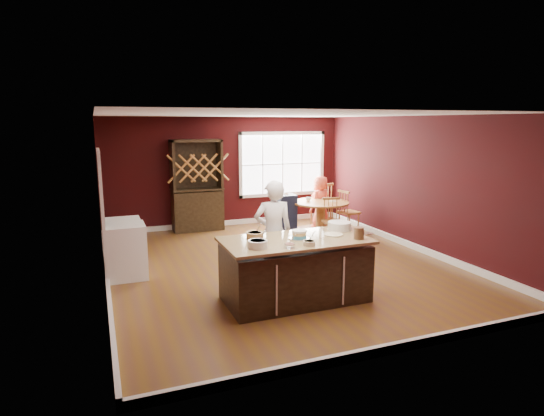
{
  "coord_description": "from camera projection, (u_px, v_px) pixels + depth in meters",
  "views": [
    {
      "loc": [
        -3.02,
        -7.4,
        2.58
      ],
      "look_at": [
        -0.11,
        0.09,
        1.05
      ],
      "focal_mm": 30.0,
      "sensor_mm": 36.0,
      "label": 1
    }
  ],
  "objects": [
    {
      "name": "bowl_yellow",
      "position": [
        255.0,
        235.0,
        6.56
      ],
      "size": [
        0.25,
        0.25,
        0.09
      ],
      "primitive_type": "cylinder",
      "color": "#9B804A",
      "rests_on": "kitchen_island"
    },
    {
      "name": "seated_woman",
      "position": [
        320.0,
        202.0,
        11.15
      ],
      "size": [
        0.74,
        0.64,
        1.28
      ],
      "primitive_type": "imported",
      "rotation": [
        0.0,
        0.0,
        3.6
      ],
      "color": "#E25138",
      "rests_on": "ground"
    },
    {
      "name": "chair_south",
      "position": [
        333.0,
        220.0,
        9.88
      ],
      "size": [
        0.47,
        0.45,
        0.96
      ],
      "primitive_type": null,
      "rotation": [
        0.0,
        0.0,
        -0.19
      ],
      "color": "brown",
      "rests_on": "ground"
    },
    {
      "name": "window",
      "position": [
        282.0,
        164.0,
        11.77
      ],
      "size": [
        2.36,
        0.1,
        1.66
      ],
      "primitive_type": null,
      "color": "white",
      "rests_on": "room_shell"
    },
    {
      "name": "high_chair",
      "position": [
        287.0,
        213.0,
        10.55
      ],
      "size": [
        0.44,
        0.44,
        0.97
      ],
      "primitive_type": null,
      "rotation": [
        0.0,
        0.0,
        -0.12
      ],
      "color": "#191F40",
      "rests_on": "ground"
    },
    {
      "name": "hutch",
      "position": [
        197.0,
        186.0,
        10.79
      ],
      "size": [
        1.18,
        0.49,
        2.17
      ],
      "primitive_type": "cube",
      "color": "#3F2111",
      "rests_on": "ground"
    },
    {
      "name": "stoneware_crock",
      "position": [
        359.0,
        233.0,
        6.52
      ],
      "size": [
        0.14,
        0.14,
        0.17
      ],
      "primitive_type": "cylinder",
      "color": "brown",
      "rests_on": "kitchen_island"
    },
    {
      "name": "bowl_blue",
      "position": [
        258.0,
        244.0,
        6.07
      ],
      "size": [
        0.27,
        0.27,
        0.1
      ],
      "primitive_type": "cylinder",
      "color": "white",
      "rests_on": "kitchen_island"
    },
    {
      "name": "washer",
      "position": [
        126.0,
        251.0,
        7.57
      ],
      "size": [
        0.63,
        0.61,
        0.91
      ],
      "primitive_type": "cube",
      "color": "white",
      "rests_on": "ground"
    },
    {
      "name": "bowl_pink",
      "position": [
        290.0,
        246.0,
        6.08
      ],
      "size": [
        0.15,
        0.15,
        0.06
      ],
      "primitive_type": "cylinder",
      "color": "white",
      "rests_on": "kitchen_island"
    },
    {
      "name": "room_shell",
      "position": [
        279.0,
        192.0,
        8.08
      ],
      "size": [
        7.0,
        7.0,
        7.0
      ],
      "color": "brown",
      "rests_on": "ground"
    },
    {
      "name": "kitchen_island",
      "position": [
        295.0,
        271.0,
        6.62
      ],
      "size": [
        2.11,
        1.11,
        0.92
      ],
      "color": "black",
      "rests_on": "ground"
    },
    {
      "name": "toddler",
      "position": [
        285.0,
        199.0,
        10.6
      ],
      "size": [
        0.18,
        0.14,
        0.26
      ],
      "primitive_type": null,
      "color": "#8CA5BF",
      "rests_on": "high_chair"
    },
    {
      "name": "table_cup",
      "position": [
        308.0,
        199.0,
        10.59
      ],
      "size": [
        0.13,
        0.13,
        0.1
      ],
      "primitive_type": "imported",
      "rotation": [
        0.0,
        0.0,
        -0.12
      ],
      "color": "white",
      "rests_on": "dining_table"
    },
    {
      "name": "bowl_olive",
      "position": [
        309.0,
        243.0,
        6.19
      ],
      "size": [
        0.17,
        0.17,
        0.06
      ],
      "primitive_type": "cylinder",
      "color": "beige",
      "rests_on": "kitchen_island"
    },
    {
      "name": "chair_north",
      "position": [
        321.0,
        203.0,
        11.48
      ],
      "size": [
        0.56,
        0.54,
        1.09
      ],
      "primitive_type": null,
      "rotation": [
        0.0,
        0.0,
        3.41
      ],
      "color": "brown",
      "rests_on": "ground"
    },
    {
      "name": "chair_east",
      "position": [
        349.0,
        210.0,
        10.83
      ],
      "size": [
        0.46,
        0.48,
        1.0
      ],
      "primitive_type": null,
      "rotation": [
        0.0,
        0.0,
        1.72
      ],
      "color": "brown",
      "rests_on": "ground"
    },
    {
      "name": "layer_cake",
      "position": [
        299.0,
        234.0,
        6.55
      ],
      "size": [
        0.3,
        0.3,
        0.12
      ],
      "primitive_type": null,
      "color": "white",
      "rests_on": "kitchen_island"
    },
    {
      "name": "baker",
      "position": [
        273.0,
        233.0,
        7.22
      ],
      "size": [
        0.68,
        0.51,
        1.69
      ],
      "primitive_type": "imported",
      "rotation": [
        0.0,
        0.0,
        2.95
      ],
      "color": "silver",
      "rests_on": "ground"
    },
    {
      "name": "dinner_plate",
      "position": [
        333.0,
        235.0,
        6.75
      ],
      "size": [
        0.29,
        0.29,
        0.02
      ],
      "primitive_type": "cylinder",
      "color": "beige",
      "rests_on": "kitchen_island"
    },
    {
      "name": "rug",
      "position": [
        320.0,
        233.0,
        10.7
      ],
      "size": [
        2.32,
        1.99,
        0.01
      ],
      "primitive_type": "cube",
      "rotation": [
        0.0,
        0.0,
        0.24
      ],
      "color": "brown",
      "rests_on": "ground"
    },
    {
      "name": "drinking_glass",
      "position": [
        322.0,
        233.0,
        6.57
      ],
      "size": [
        0.08,
        0.08,
        0.15
      ],
      "primitive_type": "cylinder",
      "color": "white",
      "rests_on": "kitchen_island"
    },
    {
      "name": "white_tub",
      "position": [
        339.0,
        226.0,
        7.09
      ],
      "size": [
        0.36,
        0.36,
        0.12
      ],
      "primitive_type": "cylinder",
      "color": "beige",
      "rests_on": "kitchen_island"
    },
    {
      "name": "table_plate",
      "position": [
        333.0,
        201.0,
        10.58
      ],
      "size": [
        0.2,
        0.2,
        0.01
      ],
      "primitive_type": "cylinder",
      "color": "beige",
      "rests_on": "dining_table"
    },
    {
      "name": "doorway",
      "position": [
        103.0,
        216.0,
        7.63
      ],
      "size": [
        0.08,
        1.26,
        2.13
      ],
      "primitive_type": null,
      "color": "white",
      "rests_on": "room_shell"
    },
    {
      "name": "dining_table",
      "position": [
        321.0,
        211.0,
        10.6
      ],
      "size": [
        1.31,
        1.31,
        0.75
      ],
      "color": "brown",
      "rests_on": "ground"
    },
    {
      "name": "dryer",
      "position": [
        124.0,
        243.0,
        8.16
      ],
      "size": [
        0.6,
        0.58,
        0.87
      ],
      "primitive_type": "cube",
      "color": "white",
      "rests_on": "ground"
    }
  ]
}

